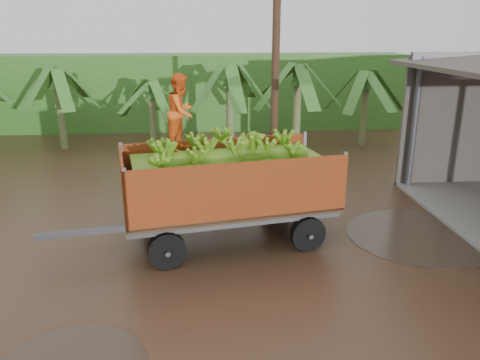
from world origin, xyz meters
name	(u,v)px	position (x,y,z in m)	size (l,w,h in m)	color
ground	(262,287)	(0.00, 0.00, 0.00)	(100.00, 100.00, 0.00)	black
hedge_north	(185,91)	(-2.00, 16.00, 1.80)	(22.00, 3.00, 3.60)	#2D661E
banana_trailer	(227,182)	(-0.54, 2.21, 1.44)	(6.68, 3.16, 3.84)	#C24A1B
utility_pole	(276,53)	(1.16, 6.62, 4.06)	(1.20, 0.24, 8.01)	#47301E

